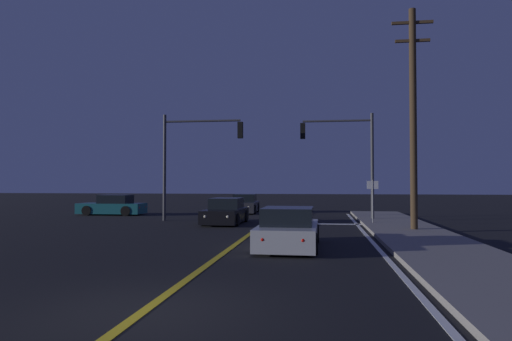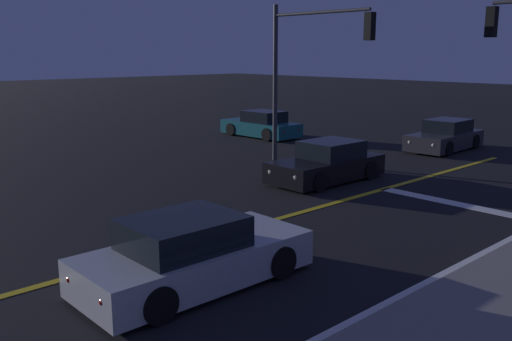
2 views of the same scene
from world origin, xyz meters
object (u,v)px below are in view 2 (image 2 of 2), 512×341
(car_mid_block_black, at_px, (327,164))
(car_lead_oncoming_silver, at_px, (193,255))
(traffic_signal_far_left, at_px, (307,58))
(car_following_oncoming_charcoal, at_px, (445,137))
(car_side_waiting_teal, at_px, (261,125))

(car_mid_block_black, height_order, car_lead_oncoming_silver, same)
(car_lead_oncoming_silver, relative_size, traffic_signal_far_left, 0.74)
(car_following_oncoming_charcoal, xyz_separation_m, car_mid_block_black, (0.42, -8.58, 0.00))
(car_following_oncoming_charcoal, distance_m, car_side_waiting_teal, 9.03)
(car_lead_oncoming_silver, bearing_deg, car_side_waiting_teal, 133.26)
(car_lead_oncoming_silver, height_order, traffic_signal_far_left, traffic_signal_far_left)
(car_lead_oncoming_silver, bearing_deg, traffic_signal_far_left, 122.44)
(car_side_waiting_teal, xyz_separation_m, traffic_signal_far_left, (6.63, -3.99, 3.47))
(car_following_oncoming_charcoal, distance_m, car_lead_oncoming_silver, 17.57)
(car_mid_block_black, relative_size, traffic_signal_far_left, 0.70)
(car_side_waiting_teal, height_order, car_lead_oncoming_silver, same)
(traffic_signal_far_left, bearing_deg, car_side_waiting_teal, 148.98)
(car_side_waiting_teal, bearing_deg, car_mid_block_black, -121.63)
(car_following_oncoming_charcoal, bearing_deg, car_mid_block_black, 90.34)
(car_following_oncoming_charcoal, height_order, car_side_waiting_teal, same)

